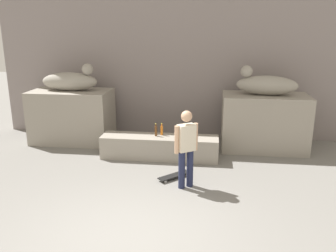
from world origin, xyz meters
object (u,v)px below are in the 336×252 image
object	(u,v)px
bottle_orange	(162,130)
statue_reclining_left	(71,81)
skateboard	(174,175)
skater	(186,146)
bottle_brown	(156,131)
statue_reclining_right	(265,84)

from	to	relation	value
bottle_orange	statue_reclining_left	bearing A→B (deg)	161.43
skateboard	skater	bearing A→B (deg)	-99.18
skater	skateboard	distance (m)	0.99
skater	skateboard	size ratio (longest dim) A/B	2.34
skateboard	bottle_brown	size ratio (longest dim) A/B	2.16
statue_reclining_right	skateboard	world-z (taller)	statue_reclining_right
statue_reclining_left	statue_reclining_right	bearing A→B (deg)	-0.35
statue_reclining_left	statue_reclining_right	xyz separation A→B (m)	(5.42, 0.00, 0.00)
bottle_brown	bottle_orange	xyz separation A→B (m)	(0.14, 0.10, -0.01)
statue_reclining_right	bottle_brown	world-z (taller)	statue_reclining_right
bottle_brown	bottle_orange	bearing A→B (deg)	37.46
statue_reclining_right	bottle_brown	distance (m)	3.18
bottle_brown	bottle_orange	distance (m)	0.17
statue_reclining_right	statue_reclining_left	bearing A→B (deg)	6.55
statue_reclining_right	bottle_brown	size ratio (longest dim) A/B	5.00
statue_reclining_left	bottle_orange	xyz separation A→B (m)	(2.75, -0.92, -1.10)
statue_reclining_left	statue_reclining_right	world-z (taller)	same
skater	skateboard	xyz separation A→B (m)	(-0.28, 0.41, -0.86)
skateboard	bottle_orange	world-z (taller)	bottle_orange
statue_reclining_right	skater	distance (m)	3.43
skateboard	bottle_orange	size ratio (longest dim) A/B	2.29
statue_reclining_right	skater	xyz separation A→B (m)	(-1.91, -2.71, -0.89)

